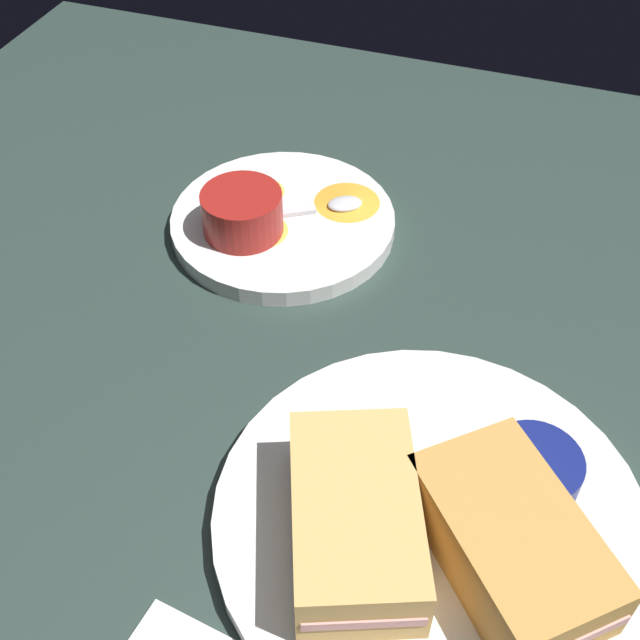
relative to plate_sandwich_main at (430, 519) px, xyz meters
The scene contains 10 objects.
ground_plane 12.16cm from the plate_sandwich_main, 60.11° to the left, with size 110.00×110.00×3.00cm, color #283833.
plate_sandwich_main is the anchor object (origin of this frame).
sandwich_half_near 6.27cm from the plate_sandwich_main, 129.79° to the left, with size 14.91×11.88×4.80cm.
sandwich_half_far 6.27cm from the plate_sandwich_main, 110.21° to the right, with size 14.75×14.33×4.80cm.
ramekin_dark_sauce 7.06cm from the plate_sandwich_main, 59.21° to the right, with size 6.10×6.10×4.13cm.
spoon_by_dark_ramekin 1.73cm from the plate_sandwich_main, 60.04° to the right, with size 6.36×9.22×0.80cm.
plate_chips_companion 32.47cm from the plate_sandwich_main, 38.15° to the left, with size 20.49×20.49×1.60cm, color silver.
ramekin_light_gravy 32.01cm from the plate_sandwich_main, 45.20° to the left, with size 7.15×7.15×3.92cm.
spoon_by_gravy_ramekin 32.27cm from the plate_sandwich_main, 30.16° to the left, with size 6.41×9.19×0.80cm.
plantain_chip_scatter 33.37cm from the plate_sandwich_main, 36.96° to the left, with size 13.04×15.54×0.60cm.
Camera 1 is at (-34.24, -12.58, 47.46)cm, focal length 45.27 mm.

